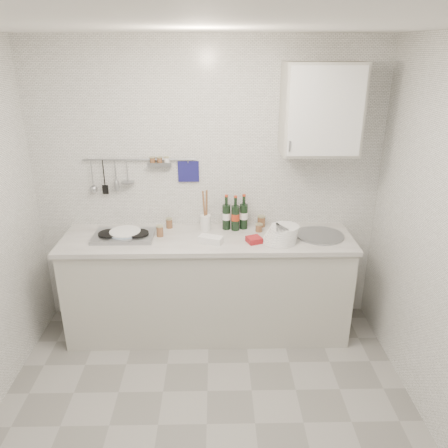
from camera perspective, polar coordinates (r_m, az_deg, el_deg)
name	(u,v)px	position (r m, az deg, el deg)	size (l,w,h in m)	color
floor	(207,424)	(3.29, -2.28, -24.65)	(3.00, 3.00, 0.00)	slate
ceiling	(199,24)	(2.26, -3.31, 24.65)	(3.00, 3.00, 0.00)	silver
back_wall	(207,189)	(3.83, -2.18, 4.63)	(3.00, 0.02, 2.50)	silver
counter	(209,287)	(3.89, -1.99, -8.26)	(2.44, 0.64, 0.96)	#B2B0A4
wall_rail	(137,170)	(3.81, -11.29, 6.87)	(0.98, 0.09, 0.34)	#93969B
wall_cabinet	(321,109)	(3.60, 12.54, 14.43)	(0.60, 0.38, 0.70)	#B2B0A4
plate_stack_hob	(124,234)	(3.76, -12.93, -1.26)	(0.29, 0.28, 0.05)	teal
plate_stack_sink	(282,234)	(3.60, 7.56, -1.34)	(0.31, 0.29, 0.14)	white
wine_bottles	(235,212)	(3.77, 1.47, 1.53)	(0.22, 0.11, 0.31)	black
butter_dish	(211,240)	(3.55, -1.75, -2.04)	(0.19, 0.09, 0.06)	white
strawberry_punnet	(254,240)	(3.57, 3.96, -2.07)	(0.11, 0.11, 0.05)	#AF132A
utensil_crock	(205,221)	(3.78, -2.43, 0.44)	(0.09, 0.09, 0.37)	white
jar_a	(169,223)	(3.87, -7.16, 0.13)	(0.06, 0.06, 0.09)	brown
jar_b	(261,221)	(3.87, 4.90, 0.37)	(0.07, 0.07, 0.10)	brown
jar_c	(259,228)	(3.78, 4.59, -0.46)	(0.06, 0.06, 0.07)	brown
jar_d	(160,231)	(3.70, -8.38, -0.89)	(0.06, 0.06, 0.10)	brown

